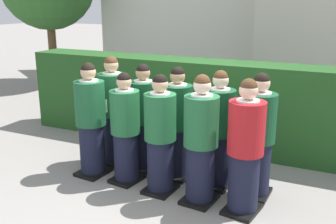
# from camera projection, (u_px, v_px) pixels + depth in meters

# --- Properties ---
(ground_plane) EXTENTS (60.00, 60.00, 0.00)m
(ground_plane) POSITION_uv_depth(u_px,v_px,m) (160.00, 190.00, 5.46)
(ground_plane) COLOR gray
(student_front_row_0) EXTENTS (0.44, 0.55, 1.68)m
(student_front_row_0) POSITION_uv_depth(u_px,v_px,m) (91.00, 123.00, 5.77)
(student_front_row_0) COLOR black
(student_front_row_0) RESTS_ON ground
(student_front_row_1) EXTENTS (0.43, 0.50, 1.58)m
(student_front_row_1) POSITION_uv_depth(u_px,v_px,m) (126.00, 131.00, 5.55)
(student_front_row_1) COLOR black
(student_front_row_1) RESTS_ON ground
(student_front_row_2) EXTENTS (0.42, 0.49, 1.62)m
(student_front_row_2) POSITION_uv_depth(u_px,v_px,m) (160.00, 137.00, 5.24)
(student_front_row_2) COLOR black
(student_front_row_2) RESTS_ON ground
(student_front_row_3) EXTENTS (0.43, 0.52, 1.67)m
(student_front_row_3) POSITION_uv_depth(u_px,v_px,m) (201.00, 143.00, 4.96)
(student_front_row_3) COLOR black
(student_front_row_3) RESTS_ON ground
(student_in_red_blazer) EXTENTS (0.45, 0.53, 1.67)m
(student_in_red_blazer) POSITION_uv_depth(u_px,v_px,m) (245.00, 151.00, 4.71)
(student_in_red_blazer) COLOR black
(student_in_red_blazer) RESTS_ON ground
(student_rear_row_0) EXTENTS (0.44, 0.51, 1.70)m
(student_rear_row_0) POSITION_uv_depth(u_px,v_px,m) (113.00, 113.00, 6.20)
(student_rear_row_0) COLOR black
(student_rear_row_0) RESTS_ON ground
(student_rear_row_1) EXTENTS (0.45, 0.54, 1.63)m
(student_rear_row_1) POSITION_uv_depth(u_px,v_px,m) (144.00, 120.00, 5.95)
(student_rear_row_1) COLOR black
(student_rear_row_1) RESTS_ON ground
(student_rear_row_2) EXTENTS (0.42, 0.51, 1.63)m
(student_rear_row_2) POSITION_uv_depth(u_px,v_px,m) (177.00, 126.00, 5.69)
(student_rear_row_2) COLOR black
(student_rear_row_2) RESTS_ON ground
(student_rear_row_3) EXTENTS (0.43, 0.53, 1.64)m
(student_rear_row_3) POSITION_uv_depth(u_px,v_px,m) (219.00, 133.00, 5.40)
(student_rear_row_3) COLOR black
(student_rear_row_3) RESTS_ON ground
(student_rear_row_4) EXTENTS (0.43, 0.53, 1.66)m
(student_rear_row_4) POSITION_uv_depth(u_px,v_px,m) (258.00, 139.00, 5.12)
(student_rear_row_4) COLOR black
(student_rear_row_4) RESTS_ON ground
(hedge) EXTENTS (7.00, 0.70, 1.51)m
(hedge) POSITION_uv_depth(u_px,v_px,m) (208.00, 104.00, 6.93)
(hedge) COLOR #214C1E
(hedge) RESTS_ON ground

